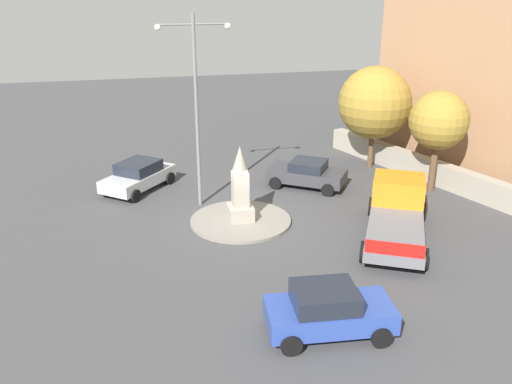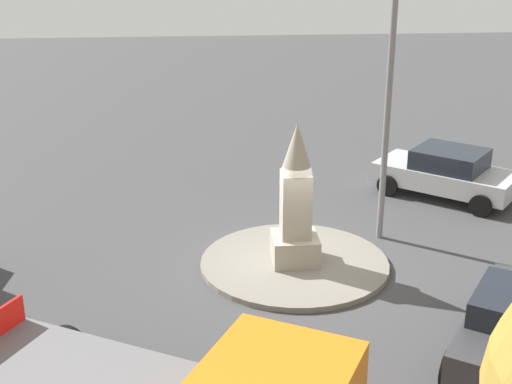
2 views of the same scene
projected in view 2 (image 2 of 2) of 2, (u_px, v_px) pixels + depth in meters
The scene contains 5 objects.
ground_plane at pixel (294, 266), 16.54m from camera, with size 80.00×80.00×0.00m, color #424244.
traffic_island at pixel (294, 263), 16.51m from camera, with size 4.48×4.48×0.13m, color gray.
monument at pixel (296, 204), 15.98m from camera, with size 1.07×1.07×3.38m.
streetlamp at pixel (393, 34), 16.27m from camera, with size 3.27×0.28×8.74m.
car_silver_waiting at pixel (447, 172), 20.63m from camera, with size 4.03×4.27×1.49m.
Camera 2 is at (14.74, -2.22, 7.43)m, focal length 48.63 mm.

